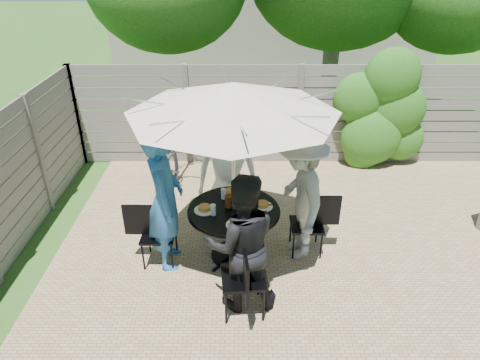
{
  "coord_description": "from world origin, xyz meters",
  "views": [
    {
      "loc": [
        -1.06,
        -4.29,
        3.6
      ],
      "look_at": [
        -1.06,
        0.38,
        1.04
      ],
      "focal_mm": 32.0,
      "sensor_mm": 36.0,
      "label": 1
    }
  ],
  "objects_px": {
    "person_right": "(300,196)",
    "person_left": "(165,200)",
    "person_front": "(242,244)",
    "plate_front": "(237,223)",
    "chair_left": "(159,245)",
    "glass_left": "(213,210)",
    "glass_front": "(245,215)",
    "plate_right": "(262,205)",
    "syrup_jug": "(228,201)",
    "glass_right": "(253,198)",
    "plate_left": "(205,209)",
    "patio_table": "(234,224)",
    "chair_right": "(307,235)",
    "person_back": "(228,170)",
    "plate_back": "(231,192)",
    "umbrella": "(233,98)",
    "chair_back": "(227,202)",
    "bicycle": "(183,147)",
    "chair_front": "(243,291)",
    "glass_back": "(224,194)",
    "coffee_cup": "(240,195)"
  },
  "relations": [
    {
      "from": "person_right",
      "to": "person_left",
      "type": "bearing_deg",
      "value": -90.0
    },
    {
      "from": "person_front",
      "to": "plate_front",
      "type": "relative_size",
      "value": 6.35
    },
    {
      "from": "chair_left",
      "to": "glass_left",
      "type": "bearing_deg",
      "value": -0.94
    },
    {
      "from": "chair_left",
      "to": "person_front",
      "type": "height_order",
      "value": "person_front"
    },
    {
      "from": "glass_front",
      "to": "plate_right",
      "type": "bearing_deg",
      "value": 52.08
    },
    {
      "from": "person_left",
      "to": "plate_right",
      "type": "relative_size",
      "value": 7.12
    },
    {
      "from": "plate_front",
      "to": "glass_left",
      "type": "distance_m",
      "value": 0.37
    },
    {
      "from": "chair_left",
      "to": "syrup_jug",
      "type": "distance_m",
      "value": 1.07
    },
    {
      "from": "person_front",
      "to": "glass_left",
      "type": "relative_size",
      "value": 11.79
    },
    {
      "from": "glass_front",
      "to": "glass_right",
      "type": "distance_m",
      "value": 0.4
    },
    {
      "from": "plate_left",
      "to": "patio_table",
      "type": "bearing_deg",
      "value": 6.57
    },
    {
      "from": "person_front",
      "to": "glass_left",
      "type": "bearing_deg",
      "value": -70.3
    },
    {
      "from": "person_front",
      "to": "plate_left",
      "type": "height_order",
      "value": "person_front"
    },
    {
      "from": "chair_right",
      "to": "person_right",
      "type": "xyz_separation_m",
      "value": [
        -0.13,
        -0.01,
        0.61
      ]
    },
    {
      "from": "chair_right",
      "to": "patio_table",
      "type": "bearing_deg",
      "value": 6.64
    },
    {
      "from": "person_back",
      "to": "plate_left",
      "type": "distance_m",
      "value": 0.91
    },
    {
      "from": "plate_back",
      "to": "syrup_jug",
      "type": "bearing_deg",
      "value": -94.38
    },
    {
      "from": "umbrella",
      "to": "person_back",
      "type": "relative_size",
      "value": 1.55
    },
    {
      "from": "chair_back",
      "to": "glass_right",
      "type": "bearing_deg",
      "value": 15.53
    },
    {
      "from": "chair_right",
      "to": "person_back",
      "type": "bearing_deg",
      "value": -34.03
    },
    {
      "from": "person_front",
      "to": "bicycle",
      "type": "distance_m",
      "value": 3.42
    },
    {
      "from": "person_right",
      "to": "plate_right",
      "type": "xyz_separation_m",
      "value": [
        -0.47,
        -0.05,
        -0.1
      ]
    },
    {
      "from": "chair_back",
      "to": "glass_left",
      "type": "height_order",
      "value": "glass_left"
    },
    {
      "from": "person_right",
      "to": "chair_front",
      "type": "bearing_deg",
      "value": -40.68
    },
    {
      "from": "plate_left",
      "to": "glass_front",
      "type": "bearing_deg",
      "value": -22.61
    },
    {
      "from": "chair_back",
      "to": "plate_right",
      "type": "bearing_deg",
      "value": 19.19
    },
    {
      "from": "person_left",
      "to": "syrup_jug",
      "type": "xyz_separation_m",
      "value": [
        0.76,
        0.14,
        -0.1
      ]
    },
    {
      "from": "person_front",
      "to": "chair_right",
      "type": "height_order",
      "value": "person_front"
    },
    {
      "from": "plate_left",
      "to": "plate_front",
      "type": "relative_size",
      "value": 1.0
    },
    {
      "from": "chair_front",
      "to": "chair_left",
      "type": "bearing_deg",
      "value": 46.17
    },
    {
      "from": "plate_front",
      "to": "syrup_jug",
      "type": "height_order",
      "value": "syrup_jug"
    },
    {
      "from": "plate_left",
      "to": "glass_front",
      "type": "distance_m",
      "value": 0.53
    },
    {
      "from": "person_left",
      "to": "glass_back",
      "type": "distance_m",
      "value": 0.78
    },
    {
      "from": "glass_back",
      "to": "umbrella",
      "type": "bearing_deg",
      "value": -61.43
    },
    {
      "from": "glass_back",
      "to": "bicycle",
      "type": "distance_m",
      "value": 2.34
    },
    {
      "from": "chair_back",
      "to": "syrup_jug",
      "type": "distance_m",
      "value": 1.08
    },
    {
      "from": "patio_table",
      "to": "person_back",
      "type": "xyz_separation_m",
      "value": [
        -0.1,
        0.82,
        0.34
      ]
    },
    {
      "from": "person_front",
      "to": "coffee_cup",
      "type": "bearing_deg",
      "value": -95.44
    },
    {
      "from": "plate_left",
      "to": "glass_left",
      "type": "bearing_deg",
      "value": -39.68
    },
    {
      "from": "plate_right",
      "to": "glass_front",
      "type": "xyz_separation_m",
      "value": [
        -0.22,
        -0.29,
        0.05
      ]
    },
    {
      "from": "chair_back",
      "to": "person_front",
      "type": "distance_m",
      "value": 1.88
    },
    {
      "from": "person_back",
      "to": "patio_table",
      "type": "bearing_deg",
      "value": -90.0
    },
    {
      "from": "umbrella",
      "to": "chair_front",
      "type": "distance_m",
      "value": 2.11
    },
    {
      "from": "chair_left",
      "to": "person_right",
      "type": "bearing_deg",
      "value": 7.61
    },
    {
      "from": "person_front",
      "to": "glass_left",
      "type": "height_order",
      "value": "person_front"
    },
    {
      "from": "glass_back",
      "to": "bicycle",
      "type": "height_order",
      "value": "bicycle"
    },
    {
      "from": "umbrella",
      "to": "plate_front",
      "type": "height_order",
      "value": "umbrella"
    },
    {
      "from": "chair_front",
      "to": "glass_front",
      "type": "xyz_separation_m",
      "value": [
        0.02,
        0.71,
        0.52
      ]
    },
    {
      "from": "chair_right",
      "to": "glass_right",
      "type": "relative_size",
      "value": 6.16
    },
    {
      "from": "person_left",
      "to": "plate_right",
      "type": "xyz_separation_m",
      "value": [
        1.18,
        0.14,
        -0.16
      ]
    }
  ]
}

